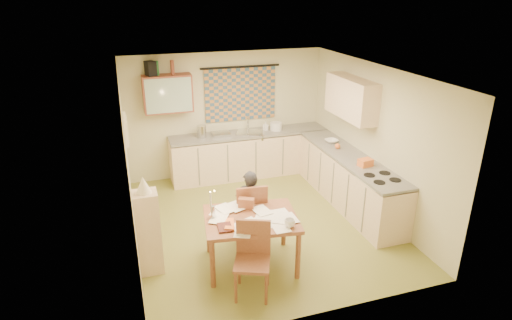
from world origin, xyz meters
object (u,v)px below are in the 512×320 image
object	(u,v)px
dining_table	(251,241)
shelf_stand	(148,233)
person	(250,207)
counter_back	(251,154)
chair_far	(250,224)
counter_right	(348,180)
stove	(379,204)

from	to	relation	value
dining_table	shelf_stand	bearing A→B (deg)	176.22
person	shelf_stand	size ratio (longest dim) A/B	0.99
counter_back	chair_far	size ratio (longest dim) A/B	3.28
counter_back	dining_table	distance (m)	3.15
counter_back	dining_table	xyz separation A→B (m)	(-0.94, -3.00, -0.07)
dining_table	chair_far	distance (m)	0.58
shelf_stand	person	bearing A→B (deg)	10.29
counter_back	person	bearing A→B (deg)	-107.66
counter_right	chair_far	bearing A→B (deg)	-161.49
shelf_stand	chair_far	bearing A→B (deg)	10.37
person	shelf_stand	world-z (taller)	shelf_stand
dining_table	chair_far	bearing A→B (deg)	83.16
stove	chair_far	distance (m)	2.07
counter_back	stove	distance (m)	3.01
dining_table	person	bearing A→B (deg)	82.53
chair_far	shelf_stand	bearing A→B (deg)	15.93
counter_right	shelf_stand	size ratio (longest dim) A/B	2.48
stove	counter_back	bearing A→B (deg)	114.70
person	counter_right	bearing A→B (deg)	-142.99
counter_right	stove	world-z (taller)	same
counter_back	dining_table	size ratio (longest dim) A/B	2.41
counter_right	chair_far	xyz separation A→B (m)	(-2.04, -0.68, -0.14)
counter_back	person	world-z (taller)	person
counter_right	stove	xyz separation A→B (m)	(-0.00, -0.98, 0.01)
counter_right	shelf_stand	xyz separation A→B (m)	(-3.54, -0.96, 0.14)
counter_right	shelf_stand	world-z (taller)	shelf_stand
counter_back	chair_far	xyz separation A→B (m)	(-0.78, -2.44, -0.14)
shelf_stand	counter_right	bearing A→B (deg)	15.14
dining_table	counter_right	bearing A→B (deg)	37.83
counter_right	dining_table	size ratio (longest dim) A/B	2.16
counter_back	shelf_stand	world-z (taller)	shelf_stand
counter_right	stove	bearing A→B (deg)	-90.00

